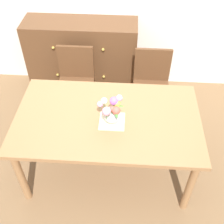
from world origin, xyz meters
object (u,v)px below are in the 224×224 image
object	(u,v)px
flower_vase	(112,111)
dining_table	(108,123)
chair_left	(76,79)
dresser	(82,58)
chair_right	(151,82)

from	to	relation	value
flower_vase	dining_table	bearing A→B (deg)	126.53
dining_table	chair_left	xyz separation A→B (m)	(-0.45, 0.85, -0.15)
dresser	flower_vase	distance (m)	1.52
chair_right	flower_vase	size ratio (longest dim) A/B	3.47
dresser	flower_vase	size ratio (longest dim) A/B	5.42
chair_left	flower_vase	world-z (taller)	flower_vase
dining_table	flower_vase	distance (m)	0.23
chair_left	dresser	world-z (taller)	dresser
dining_table	flower_vase	world-z (taller)	flower_vase
chair_left	flower_vase	bearing A→B (deg)	118.61
dining_table	dresser	world-z (taller)	dresser
chair_left	flower_vase	distance (m)	1.10
flower_vase	chair_right	bearing A→B (deg)	65.92
chair_left	chair_right	world-z (taller)	same
dining_table	dresser	size ratio (longest dim) A/B	1.21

